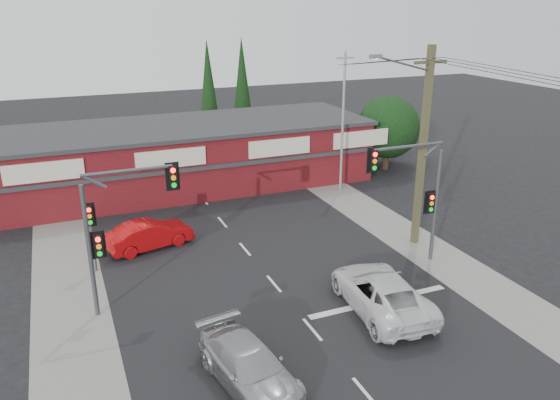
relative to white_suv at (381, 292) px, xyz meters
name	(u,v)px	position (x,y,z in m)	size (l,w,h in m)	color
ground	(288,301)	(-3.22, 2.00, -0.79)	(120.00, 120.00, 0.00)	black
road_strip	(249,254)	(-3.22, 7.00, -0.79)	(14.00, 70.00, 0.01)	black
verge_left	(68,286)	(-11.72, 7.00, -0.78)	(3.00, 70.00, 0.02)	gray
verge_right	(393,228)	(5.28, 7.00, -0.78)	(3.00, 70.00, 0.02)	gray
stop_line	(379,301)	(0.28, 0.50, -0.78)	(6.50, 0.35, 0.01)	silver
white_suv	(381,292)	(0.00, 0.00, 0.00)	(2.62, 5.69, 1.58)	silver
silver_suv	(249,366)	(-6.52, -2.36, -0.09)	(1.97, 4.86, 1.41)	#A0A2A5
red_sedan	(150,235)	(-7.61, 9.64, -0.07)	(1.53, 4.40, 1.45)	#B20A0D
lane_dashes	(258,265)	(-3.22, 5.60, -0.78)	(0.12, 44.79, 0.01)	silver
shop_building	(174,156)	(-4.22, 18.99, 1.34)	(27.30, 8.40, 4.22)	#521015
tree_cluster	(387,130)	(11.47, 17.45, 2.11)	(5.90, 5.10, 5.50)	#2D2116
conifer_near	(209,88)	(0.28, 26.00, 4.69)	(1.80, 1.80, 9.25)	#2D2116
conifer_far	(242,82)	(3.78, 28.00, 4.69)	(1.80, 1.80, 9.25)	#2D2116
traffic_mast_left	(115,220)	(-9.65, 4.01, 3.14)	(3.77, 0.27, 5.97)	#47494C
traffic_mast_right	(418,185)	(3.64, 3.01, 3.16)	(3.96, 0.27, 5.97)	#47494C
pedestal_signal	(90,223)	(-10.42, 8.01, 1.62)	(0.55, 0.27, 3.38)	#47494C
utility_pole	(421,142)	(5.14, 4.99, 4.61)	(4.38, 0.59, 10.00)	brown
steel_pole	(343,120)	(5.78, 14.00, 3.91)	(1.20, 0.16, 9.00)	gray
power_lines	(519,80)	(5.25, -0.46, 8.25)	(2.01, 29.00, 1.22)	black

